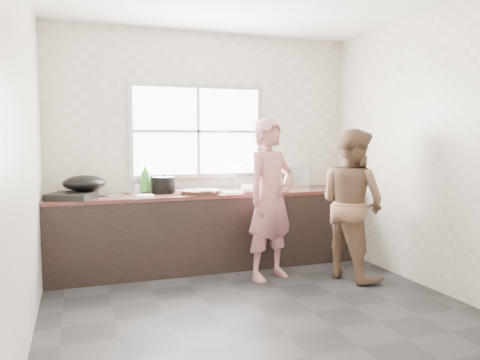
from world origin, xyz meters
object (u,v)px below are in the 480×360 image
object	(u,v)px
bowl_held	(248,190)
glass_jar	(137,188)
cutting_board	(201,192)
bottle_brown_short	(164,183)
black_pot	(163,185)
bottle_green	(145,178)
bottle_brown_tall	(146,185)
wok	(84,183)
woman	(270,205)
plate_food	(145,196)
bowl_mince	(208,192)
pot_lid_left	(110,195)
person_side	(352,204)
pot_lid_right	(135,192)
bowl_crabs	(251,189)
burner	(72,196)
dish_rack	(292,176)

from	to	relation	value
bowl_held	glass_jar	world-z (taller)	glass_jar
cutting_board	bottle_brown_short	distance (m)	0.49
black_pot	bottle_green	bearing A→B (deg)	146.11
bottle_brown_tall	wok	xyz separation A→B (m)	(-0.66, -0.19, 0.06)
woman	bottle_green	size ratio (longest dim) A/B	4.71
plate_food	bottle_green	bearing A→B (deg)	80.71
bowl_mince	pot_lid_left	distance (m)	1.04
woman	person_side	bearing A→B (deg)	-39.16
bottle_brown_tall	pot_lid_right	xyz separation A→B (m)	(-0.12, 0.00, -0.08)
bottle_brown_tall	bottle_brown_short	distance (m)	0.21
bottle_brown_short	cutting_board	bearing A→B (deg)	-44.69
bottle_brown_tall	person_side	bearing A→B (deg)	-28.99
bowl_crabs	burner	world-z (taller)	burner
bowl_crabs	dish_rack	bearing A→B (deg)	23.20
person_side	bottle_brown_short	distance (m)	2.10
dish_rack	plate_food	bearing A→B (deg)	-166.14
black_pot	bottle_brown_short	distance (m)	0.13
black_pot	dish_rack	xyz separation A→B (m)	(1.64, 0.12, 0.04)
bottle_brown_short	woman	bearing A→B (deg)	-41.67
bowl_held	bottle_brown_tall	distance (m)	1.16
bottle_green	pot_lid_right	distance (m)	0.20
pot_lid_right	bowl_crabs	bearing A→B (deg)	-12.36
glass_jar	burner	xyz separation A→B (m)	(-0.69, -0.32, -0.02)
plate_food	pot_lid_right	world-z (taller)	plate_food
pot_lid_right	person_side	bearing A→B (deg)	-27.63
bowl_mince	burner	bearing A→B (deg)	175.05
bottle_green	bottle_brown_short	size ratio (longest dim) A/B	1.73
bottle_brown_short	pot_lid_left	size ratio (longest dim) A/B	0.73
bottle_brown_tall	bottle_brown_short	size ratio (longest dim) A/B	0.90
person_side	glass_jar	distance (m)	2.36
glass_jar	pot_lid_left	distance (m)	0.34
pot_lid_left	burner	bearing A→B (deg)	-155.51
glass_jar	dish_rack	distance (m)	1.91
person_side	bowl_mince	distance (m)	1.54
person_side	bottle_brown_tall	distance (m)	2.28
bottle_brown_tall	glass_jar	size ratio (longest dim) A/B	1.69
cutting_board	burner	world-z (taller)	burner
woman	bowl_mince	size ratio (longest dim) A/B	7.21
person_side	dish_rack	size ratio (longest dim) A/B	4.44
cutting_board	bottle_brown_short	size ratio (longest dim) A/B	2.23
plate_food	bottle_brown_short	xyz separation A→B (m)	(0.28, 0.37, 0.09)
burner	pot_lid_left	xyz separation A→B (m)	(0.39, 0.18, -0.02)
bowl_mince	plate_food	world-z (taller)	bowl_mince
bowl_crabs	pot_lid_right	bearing A→B (deg)	167.64
burner	pot_lid_right	size ratio (longest dim) A/B	1.63
pot_lid_right	cutting_board	bearing A→B (deg)	-26.73
woman	bottle_brown_tall	xyz separation A→B (m)	(-1.17, 0.85, 0.17)
bottle_brown_short	dish_rack	distance (m)	1.60
person_side	glass_jar	size ratio (longest dim) A/B	15.45
person_side	black_pot	world-z (taller)	person_side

